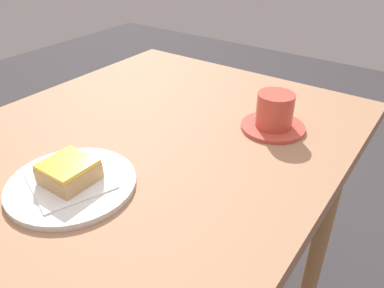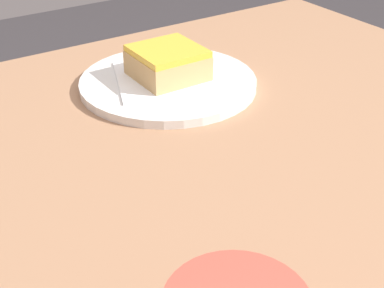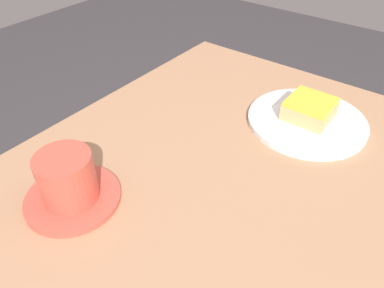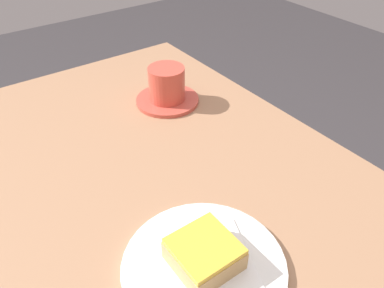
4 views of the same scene
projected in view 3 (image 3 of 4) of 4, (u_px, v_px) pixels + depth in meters
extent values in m
cube|color=#A07352|center=(244.00, 209.00, 0.57)|extent=(0.91, 0.80, 0.04)
cylinder|color=#A87647|center=(204.00, 172.00, 1.19)|extent=(0.05, 0.05, 0.73)
cylinder|color=white|center=(307.00, 121.00, 0.71)|extent=(0.23, 0.23, 0.01)
cube|color=white|center=(307.00, 118.00, 0.71)|extent=(0.17, 0.17, 0.00)
cube|color=tan|center=(309.00, 111.00, 0.70)|extent=(0.08, 0.08, 0.03)
cube|color=yellow|center=(311.00, 102.00, 0.69)|extent=(0.08, 0.08, 0.01)
cylinder|color=tan|center=(311.00, 101.00, 0.69)|extent=(0.02, 0.02, 0.00)
cylinder|color=#C94B3D|center=(73.00, 198.00, 0.56)|extent=(0.15, 0.15, 0.01)
cylinder|color=#D14B3B|center=(67.00, 178.00, 0.53)|extent=(0.08, 0.08, 0.08)
cylinder|color=black|center=(62.00, 160.00, 0.51)|extent=(0.07, 0.07, 0.00)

